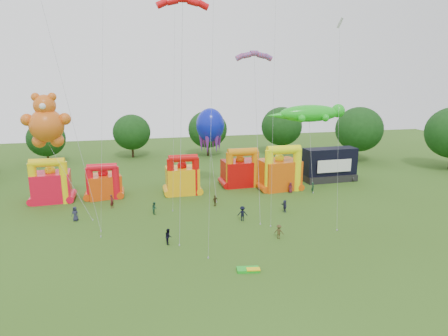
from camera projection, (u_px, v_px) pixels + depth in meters
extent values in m
plane|color=#315016|center=(239.00, 286.00, 33.34)|extent=(160.00, 160.00, 0.00)
cylinder|color=#352314|center=(357.00, 152.00, 80.48)|extent=(0.44, 0.44, 3.72)
ellipsoid|color=#123811|center=(359.00, 129.00, 79.42)|extent=(9.30, 9.30, 8.89)
cylinder|color=#352314|center=(281.00, 146.00, 87.53)|extent=(0.44, 0.44, 3.51)
ellipsoid|color=#123811|center=(282.00, 126.00, 86.53)|extent=(8.77, 8.78, 8.39)
cylinder|color=#352314|center=(208.00, 148.00, 85.52)|extent=(0.44, 0.44, 3.30)
ellipsoid|color=#123811|center=(208.00, 129.00, 84.59)|extent=(8.25, 8.25, 7.88)
cylinder|color=#352314|center=(133.00, 150.00, 83.94)|extent=(0.44, 0.44, 3.09)
ellipsoid|color=#123811|center=(132.00, 132.00, 83.06)|extent=(7.73, 7.72, 7.38)
cylinder|color=#352314|center=(48.00, 157.00, 77.82)|extent=(0.44, 0.44, 2.88)
ellipsoid|color=#123811|center=(46.00, 139.00, 77.00)|extent=(7.20, 7.20, 6.88)
cube|color=red|center=(52.00, 187.00, 55.11)|extent=(5.26, 4.34, 4.04)
cylinder|color=yellow|center=(34.00, 184.00, 53.11)|extent=(1.09, 1.09, 5.77)
cylinder|color=yellow|center=(64.00, 183.00, 53.97)|extent=(1.09, 1.09, 5.77)
cylinder|color=yellow|center=(47.00, 163.00, 52.87)|extent=(4.43, 1.15, 1.15)
sphere|color=yellow|center=(50.00, 170.00, 54.57)|extent=(1.40, 1.40, 1.40)
cube|color=#E3460C|center=(104.00, 186.00, 56.95)|extent=(5.15, 4.46, 3.27)
cylinder|color=red|center=(90.00, 184.00, 55.16)|extent=(0.99, 0.99, 4.67)
cylinder|color=red|center=(116.00, 183.00, 55.94)|extent=(0.99, 0.99, 4.67)
cylinder|color=red|center=(102.00, 167.00, 55.01)|extent=(3.99, 1.04, 1.04)
sphere|color=red|center=(103.00, 173.00, 56.50)|extent=(1.40, 1.40, 1.40)
cube|color=#FEAD0D|center=(182.00, 180.00, 58.70)|extent=(4.67, 3.76, 3.88)
cylinder|color=red|center=(171.00, 178.00, 56.84)|extent=(1.02, 1.02, 5.54)
cylinder|color=red|center=(196.00, 176.00, 57.64)|extent=(1.02, 1.02, 5.54)
cylinder|color=red|center=(183.00, 158.00, 56.60)|extent=(4.11, 1.07, 1.07)
sphere|color=red|center=(182.00, 166.00, 58.18)|extent=(1.40, 1.40, 1.40)
cube|color=#C00909|center=(240.00, 173.00, 62.93)|extent=(5.44, 4.46, 3.94)
cylinder|color=orange|center=(230.00, 171.00, 60.86)|extent=(1.15, 1.15, 5.62)
cylinder|color=orange|center=(255.00, 169.00, 61.76)|extent=(1.15, 1.15, 5.62)
cylinder|color=orange|center=(243.00, 152.00, 60.65)|extent=(4.63, 1.20, 1.20)
sphere|color=orange|center=(240.00, 159.00, 62.41)|extent=(1.40, 1.40, 1.40)
cube|color=#DC530B|center=(279.00, 174.00, 61.07)|extent=(6.21, 5.23, 4.45)
cylinder|color=#FFFA0D|center=(269.00, 172.00, 58.80)|extent=(1.25, 1.25, 6.36)
cylinder|color=#FFFA0D|center=(297.00, 170.00, 59.78)|extent=(1.25, 1.25, 6.36)
cylinder|color=#FFFA0D|center=(284.00, 150.00, 58.55)|extent=(5.05, 1.31, 1.31)
sphere|color=#FFFA0D|center=(279.00, 158.00, 60.49)|extent=(1.40, 1.40, 1.40)
cube|color=black|center=(329.00, 177.00, 65.75)|extent=(8.75, 3.52, 1.10)
cube|color=black|center=(330.00, 161.00, 65.31)|extent=(8.74, 3.10, 4.33)
cube|color=white|center=(334.00, 166.00, 63.84)|extent=(5.97, 0.27, 2.03)
cylinder|color=black|center=(313.00, 182.00, 63.79)|extent=(0.30, 0.90, 0.90)
cylinder|color=black|center=(352.00, 179.00, 65.33)|extent=(0.30, 0.90, 0.90)
sphere|color=#DA5E18|center=(47.00, 125.00, 51.17)|extent=(4.31, 4.31, 4.31)
sphere|color=#DA5E18|center=(45.00, 105.00, 50.58)|extent=(2.74, 2.74, 2.74)
sphere|color=#DA5E18|center=(35.00, 97.00, 50.11)|extent=(1.08, 1.08, 1.08)
sphere|color=#DA5E18|center=(52.00, 97.00, 50.54)|extent=(1.08, 1.08, 1.08)
sphere|color=#DA5E18|center=(27.00, 120.00, 50.49)|extent=(1.57, 1.57, 1.57)
sphere|color=#DA5E18|center=(65.00, 119.00, 51.49)|extent=(1.57, 1.57, 1.57)
sphere|color=#DA5E18|center=(39.00, 141.00, 51.38)|extent=(1.76, 1.76, 1.76)
sphere|color=#DA5E18|center=(57.00, 140.00, 51.86)|extent=(1.76, 1.76, 1.76)
sphere|color=white|center=(42.00, 106.00, 49.32)|extent=(0.78, 0.78, 0.78)
ellipsoid|color=green|center=(309.00, 113.00, 60.63)|extent=(9.75, 3.05, 2.59)
sphere|color=green|center=(338.00, 111.00, 61.62)|extent=(2.10, 2.10, 2.10)
cone|color=green|center=(279.00, 115.00, 59.57)|extent=(3.81, 1.52, 1.52)
sphere|color=green|center=(316.00, 116.00, 62.62)|extent=(1.14, 1.14, 1.14)
sphere|color=green|center=(325.00, 118.00, 59.74)|extent=(1.14, 1.14, 1.14)
sphere|color=green|center=(294.00, 116.00, 61.78)|extent=(1.14, 1.14, 1.14)
sphere|color=green|center=(302.00, 119.00, 58.89)|extent=(1.14, 1.14, 1.14)
ellipsoid|color=#0B18B3|center=(210.00, 125.00, 61.07)|extent=(4.31, 4.31, 5.18)
cone|color=#591E8C|center=(219.00, 140.00, 61.93)|extent=(0.97, 0.97, 3.45)
cone|color=#591E8C|center=(213.00, 139.00, 62.93)|extent=(0.97, 0.97, 3.45)
cone|color=#591E8C|center=(204.00, 139.00, 62.62)|extent=(0.97, 0.97, 3.45)
cone|color=#591E8C|center=(201.00, 141.00, 61.31)|extent=(0.97, 0.97, 3.45)
cone|color=#591E8C|center=(207.00, 142.00, 60.32)|extent=(0.97, 0.97, 3.45)
cone|color=#591E8C|center=(216.00, 142.00, 60.63)|extent=(0.97, 0.97, 3.45)
cube|color=silver|center=(340.00, 23.00, 45.83)|extent=(1.02, 1.02, 1.10)
cube|color=green|center=(248.00, 270.00, 35.87)|extent=(2.13, 1.31, 0.24)
cube|color=yellow|center=(253.00, 269.00, 35.64)|extent=(1.28, 0.79, 0.10)
imported|color=#23243A|center=(75.00, 214.00, 47.82)|extent=(1.01, 0.82, 1.78)
imported|color=#561819|center=(112.00, 201.00, 52.41)|extent=(0.73, 0.79, 1.80)
imported|color=#1D4931|center=(154.00, 208.00, 50.25)|extent=(0.68, 0.82, 1.54)
imported|color=black|center=(242.00, 214.00, 47.84)|extent=(1.30, 0.92, 1.83)
imported|color=#46371C|center=(215.00, 201.00, 53.18)|extent=(0.96, 0.72, 1.52)
imported|color=#26263F|center=(285.00, 206.00, 50.93)|extent=(0.53, 1.49, 1.58)
imported|color=#561824|center=(290.00, 188.00, 59.16)|extent=(0.90, 0.86, 1.55)
imported|color=#153622|center=(313.00, 188.00, 59.05)|extent=(0.65, 0.71, 1.63)
imported|color=black|center=(168.00, 236.00, 41.38)|extent=(0.64, 0.82, 1.67)
imported|color=#403619|center=(279.00, 232.00, 42.72)|extent=(1.17, 1.05, 1.58)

